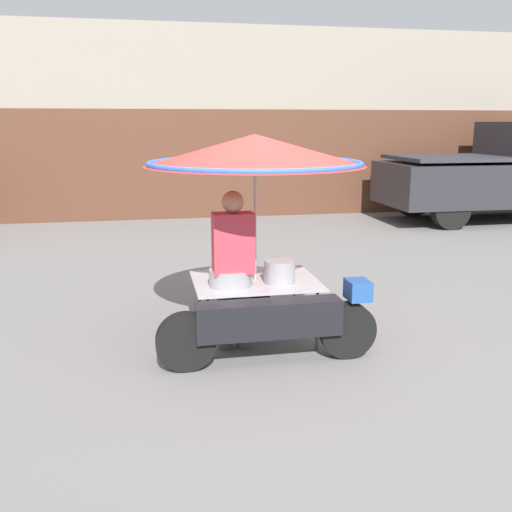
# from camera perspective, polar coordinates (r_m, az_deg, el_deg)

# --- Properties ---
(ground_plane) EXTENTS (36.00, 36.00, 0.00)m
(ground_plane) POSITION_cam_1_polar(r_m,az_deg,el_deg) (5.43, 2.18, -9.71)
(ground_plane) COLOR slate
(shopfront_building) EXTENTS (28.00, 2.06, 4.19)m
(shopfront_building) POSITION_cam_1_polar(r_m,az_deg,el_deg) (13.91, -6.49, 12.99)
(shopfront_building) COLOR gray
(shopfront_building) RESTS_ON ground
(vendor_motorcycle_cart) EXTENTS (2.08, 2.08, 2.01)m
(vendor_motorcycle_cart) POSITION_cam_1_polar(r_m,az_deg,el_deg) (5.37, 0.06, 7.86)
(vendor_motorcycle_cart) COLOR black
(vendor_motorcycle_cart) RESTS_ON ground
(vendor_person) EXTENTS (0.38, 0.22, 1.51)m
(vendor_person) POSITION_cam_1_polar(r_m,az_deg,el_deg) (5.31, -2.28, -0.70)
(vendor_person) COLOR #4C473D
(vendor_person) RESTS_ON ground
(pickup_truck) EXTENTS (4.96, 1.98, 2.13)m
(pickup_truck) POSITION_cam_1_polar(r_m,az_deg,el_deg) (13.68, 23.31, 7.53)
(pickup_truck) COLOR black
(pickup_truck) RESTS_ON ground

